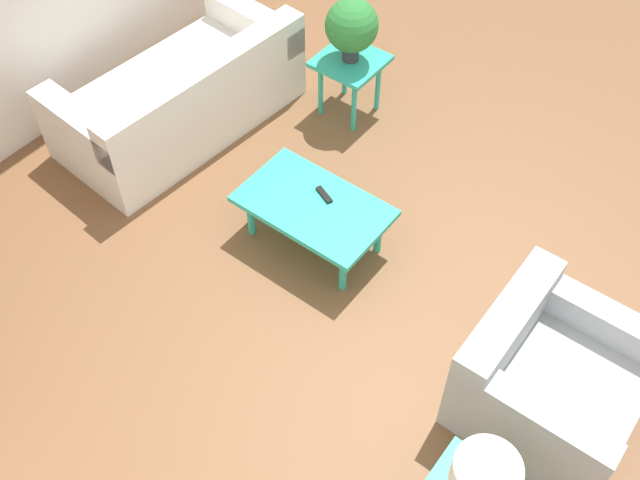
# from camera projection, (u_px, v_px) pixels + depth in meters

# --- Properties ---
(ground_plane) EXTENTS (14.00, 14.00, 0.00)m
(ground_plane) POSITION_uv_depth(u_px,v_px,m) (381.00, 290.00, 4.95)
(ground_plane) COLOR brown
(sofa) EXTENTS (1.09, 1.96, 0.74)m
(sofa) POSITION_uv_depth(u_px,v_px,m) (182.00, 98.00, 5.77)
(sofa) COLOR white
(sofa) RESTS_ON ground_plane
(armchair) EXTENTS (0.91, 0.94, 0.71)m
(armchair) POSITION_uv_depth(u_px,v_px,m) (547.00, 378.00, 4.21)
(armchair) COLOR #A8ADB2
(armchair) RESTS_ON ground_plane
(coffee_table) EXTENTS (0.99, 0.60, 0.38)m
(coffee_table) POSITION_uv_depth(u_px,v_px,m) (314.00, 208.00, 4.96)
(coffee_table) COLOR #2DB79E
(coffee_table) RESTS_ON ground_plane
(side_table_plant) EXTENTS (0.49, 0.49, 0.51)m
(side_table_plant) POSITION_uv_depth(u_px,v_px,m) (350.00, 68.00, 5.78)
(side_table_plant) COLOR #2DB79E
(side_table_plant) RESTS_ON ground_plane
(potted_plant) EXTENTS (0.40, 0.40, 0.50)m
(potted_plant) POSITION_uv_depth(u_px,v_px,m) (352.00, 26.00, 5.49)
(potted_plant) COLOR #333338
(potted_plant) RESTS_ON side_table_plant
(table_lamp) EXTENTS (0.31, 0.31, 0.43)m
(table_lamp) POSITION_uv_depth(u_px,v_px,m) (483.00, 480.00, 3.31)
(table_lamp) COLOR #997F4C
(table_lamp) RESTS_ON side_table_lamp
(remote_control) EXTENTS (0.16, 0.10, 0.02)m
(remote_control) POSITION_uv_depth(u_px,v_px,m) (324.00, 195.00, 4.97)
(remote_control) COLOR black
(remote_control) RESTS_ON coffee_table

